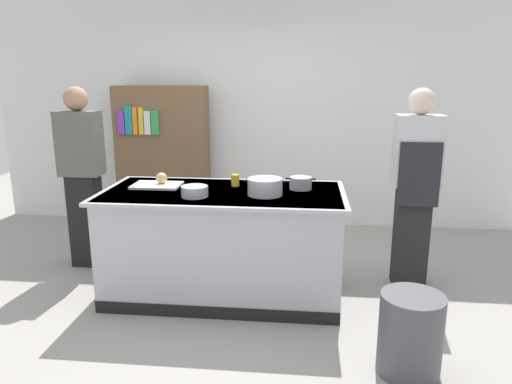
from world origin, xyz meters
TOP-DOWN VIEW (x-y plane):
  - ground_plane at (0.00, 0.00)m, footprint 10.00×10.00m
  - back_wall at (0.00, 2.10)m, footprint 6.40×0.12m
  - counter_island at (0.00, -0.00)m, footprint 1.98×0.98m
  - cutting_board at (-0.59, 0.11)m, footprint 0.40×0.28m
  - onion at (-0.55, 0.14)m, footprint 0.09×0.09m
  - stock_pot at (0.35, -0.09)m, footprint 0.34×0.27m
  - sauce_pan at (0.63, 0.14)m, footprint 0.25×0.18m
  - mixing_bowl at (-0.19, -0.20)m, footprint 0.21×0.21m
  - juice_cup at (0.07, 0.19)m, footprint 0.07×0.07m
  - trash_bin at (1.33, -0.98)m, footprint 0.39×0.39m
  - person_chef at (1.60, 0.36)m, footprint 0.38×0.25m
  - person_guest at (-1.44, 0.50)m, footprint 0.38×0.24m
  - bookshelf at (-1.05, 1.80)m, footprint 1.10×0.31m

SIDE VIEW (x-z plane):
  - ground_plane at x=0.00m, z-range 0.00..0.00m
  - trash_bin at x=1.33m, z-range 0.00..0.52m
  - counter_island at x=0.00m, z-range 0.02..0.92m
  - bookshelf at x=-1.05m, z-range 0.00..1.70m
  - cutting_board at x=-0.59m, z-range 0.90..0.92m
  - person_guest at x=-1.44m, z-range 0.05..1.77m
  - person_chef at x=1.60m, z-range 0.05..1.77m
  - mixing_bowl at x=-0.19m, z-range 0.90..0.98m
  - juice_cup at x=0.07m, z-range 0.90..1.00m
  - sauce_pan at x=0.63m, z-range 0.90..1.00m
  - stock_pot at x=0.35m, z-range 0.90..1.03m
  - onion at x=-0.55m, z-range 0.92..1.01m
  - back_wall at x=0.00m, z-range 0.00..3.00m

